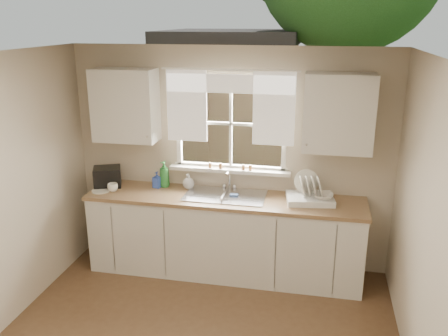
% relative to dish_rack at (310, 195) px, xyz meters
% --- Properties ---
extents(room_walls, '(3.62, 4.02, 2.50)m').
position_rel_dish_rack_xyz_m(room_walls, '(-0.91, -1.80, 0.26)').
color(room_walls, beige).
rests_on(room_walls, ground).
extents(ceiling, '(3.60, 4.00, 0.02)m').
position_rel_dish_rack_xyz_m(ceiling, '(-0.91, -1.73, 1.52)').
color(ceiling, silver).
rests_on(ceiling, room_walls).
extents(window, '(1.38, 0.16, 1.06)m').
position_rel_dish_rack_xyz_m(window, '(-0.91, 0.27, 0.51)').
color(window, white).
rests_on(window, room_walls).
extents(curtains, '(1.50, 0.03, 0.81)m').
position_rel_dish_rack_xyz_m(curtains, '(-0.91, 0.22, 0.96)').
color(curtains, white).
rests_on(curtains, room_walls).
extents(base_cabinets, '(3.00, 0.62, 0.87)m').
position_rel_dish_rack_xyz_m(base_cabinets, '(-0.91, -0.05, -0.54)').
color(base_cabinets, silver).
rests_on(base_cabinets, ground).
extents(countertop, '(3.04, 0.65, 0.04)m').
position_rel_dish_rack_xyz_m(countertop, '(-0.91, -0.05, -0.09)').
color(countertop, olive).
rests_on(countertop, base_cabinets).
extents(upper_cabinet_left, '(0.70, 0.33, 0.80)m').
position_rel_dish_rack_xyz_m(upper_cabinet_left, '(-2.06, 0.09, 0.87)').
color(upper_cabinet_left, silver).
rests_on(upper_cabinet_left, room_walls).
extents(upper_cabinet_right, '(0.70, 0.33, 0.80)m').
position_rel_dish_rack_xyz_m(upper_cabinet_right, '(0.24, 0.09, 0.87)').
color(upper_cabinet_right, silver).
rests_on(upper_cabinet_right, room_walls).
extents(wall_outlet, '(0.08, 0.01, 0.12)m').
position_rel_dish_rack_xyz_m(wall_outlet, '(-0.03, 0.25, 0.10)').
color(wall_outlet, beige).
rests_on(wall_outlet, room_walls).
extents(sill_jars, '(0.50, 0.04, 0.06)m').
position_rel_dish_rack_xyz_m(sill_jars, '(-0.89, 0.21, 0.20)').
color(sill_jars, brown).
rests_on(sill_jars, window).
extents(sink, '(0.88, 0.52, 0.40)m').
position_rel_dish_rack_xyz_m(sink, '(-0.91, -0.02, -0.14)').
color(sink, '#B7B7BC').
rests_on(sink, countertop).
extents(dish_rack, '(0.54, 0.44, 0.31)m').
position_rel_dish_rack_xyz_m(dish_rack, '(0.00, 0.00, 0.00)').
color(dish_rack, white).
rests_on(dish_rack, countertop).
extents(bowl, '(0.22, 0.22, 0.05)m').
position_rel_dish_rack_xyz_m(bowl, '(0.14, -0.05, 0.02)').
color(bowl, silver).
rests_on(bowl, dish_rack).
extents(soap_bottle_a, '(0.15, 0.15, 0.30)m').
position_rel_dish_rack_xyz_m(soap_bottle_a, '(-1.66, 0.13, 0.08)').
color(soap_bottle_a, '#297F34').
rests_on(soap_bottle_a, countertop).
extents(soap_bottle_b, '(0.10, 0.10, 0.19)m').
position_rel_dish_rack_xyz_m(soap_bottle_b, '(-1.73, 0.09, 0.03)').
color(soap_bottle_b, blue).
rests_on(soap_bottle_b, countertop).
extents(soap_bottle_c, '(0.18, 0.18, 0.17)m').
position_rel_dish_rack_xyz_m(soap_bottle_c, '(-1.37, 0.14, 0.02)').
color(soap_bottle_c, beige).
rests_on(soap_bottle_c, countertop).
extents(saucer, '(0.20, 0.20, 0.01)m').
position_rel_dish_rack_xyz_m(saucer, '(-2.31, -0.16, -0.06)').
color(saucer, white).
rests_on(saucer, countertop).
extents(cup, '(0.14, 0.14, 0.09)m').
position_rel_dish_rack_xyz_m(cup, '(-2.18, -0.13, -0.02)').
color(cup, white).
rests_on(cup, countertop).
extents(black_appliance, '(0.38, 0.36, 0.22)m').
position_rel_dish_rack_xyz_m(black_appliance, '(-2.31, 0.03, 0.04)').
color(black_appliance, black).
rests_on(black_appliance, countertop).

